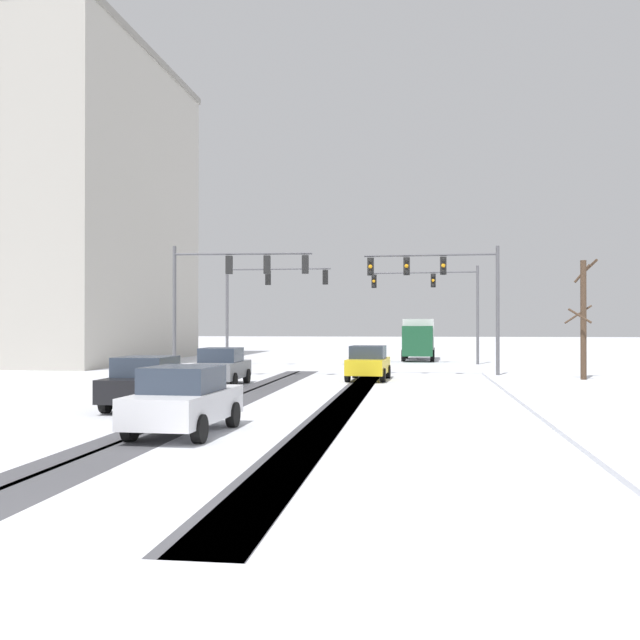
{
  "coord_description": "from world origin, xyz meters",
  "views": [
    {
      "loc": [
        4.02,
        -9.17,
        2.6
      ],
      "look_at": [
        0.0,
        20.55,
        2.8
      ],
      "focal_mm": 40.66,
      "sensor_mm": 36.0,
      "label": 1
    }
  ],
  "objects_px": {
    "car_grey_second": "(222,366)",
    "bare_tree_sidewalk_far": "(583,317)",
    "car_white_fourth": "(184,400)",
    "traffic_signal_near_right": "(443,281)",
    "car_yellow_cab_lead": "(368,363)",
    "traffic_signal_far_right": "(438,293)",
    "car_black_third": "(147,382)",
    "traffic_signal_near_left": "(230,280)",
    "office_building_far_left_block": "(22,210)",
    "box_truck_delivery": "(419,338)",
    "traffic_signal_far_left": "(263,292)"
  },
  "relations": [
    {
      "from": "traffic_signal_far_left",
      "to": "bare_tree_sidewalk_far",
      "type": "relative_size",
      "value": 1.17
    },
    {
      "from": "car_white_fourth",
      "to": "box_truck_delivery",
      "type": "distance_m",
      "value": 37.76
    },
    {
      "from": "traffic_signal_near_left",
      "to": "car_white_fourth",
      "type": "relative_size",
      "value": 1.67
    },
    {
      "from": "car_yellow_cab_lead",
      "to": "box_truck_delivery",
      "type": "height_order",
      "value": "box_truck_delivery"
    },
    {
      "from": "car_grey_second",
      "to": "bare_tree_sidewalk_far",
      "type": "distance_m",
      "value": 17.19
    },
    {
      "from": "traffic_signal_near_right",
      "to": "office_building_far_left_block",
      "type": "height_order",
      "value": "office_building_far_left_block"
    },
    {
      "from": "traffic_signal_far_left",
      "to": "car_yellow_cab_lead",
      "type": "height_order",
      "value": "traffic_signal_far_left"
    },
    {
      "from": "traffic_signal_far_left",
      "to": "car_grey_second",
      "type": "bearing_deg",
      "value": -84.79
    },
    {
      "from": "traffic_signal_far_left",
      "to": "office_building_far_left_block",
      "type": "relative_size",
      "value": 0.3
    },
    {
      "from": "traffic_signal_near_left",
      "to": "traffic_signal_far_left",
      "type": "distance_m",
      "value": 9.84
    },
    {
      "from": "traffic_signal_near_left",
      "to": "box_truck_delivery",
      "type": "height_order",
      "value": "traffic_signal_near_left"
    },
    {
      "from": "traffic_signal_far_left",
      "to": "car_grey_second",
      "type": "relative_size",
      "value": 1.62
    },
    {
      "from": "car_yellow_cab_lead",
      "to": "car_black_third",
      "type": "relative_size",
      "value": 1.02
    },
    {
      "from": "traffic_signal_near_right",
      "to": "car_yellow_cab_lead",
      "type": "distance_m",
      "value": 5.93
    },
    {
      "from": "car_black_third",
      "to": "box_truck_delivery",
      "type": "bearing_deg",
      "value": 75.5
    },
    {
      "from": "car_black_third",
      "to": "car_white_fourth",
      "type": "xyz_separation_m",
      "value": [
        2.81,
        -4.9,
        0.0
      ]
    },
    {
      "from": "traffic_signal_far_right",
      "to": "traffic_signal_near_right",
      "type": "relative_size",
      "value": 1.09
    },
    {
      "from": "traffic_signal_near_left",
      "to": "office_building_far_left_block",
      "type": "relative_size",
      "value": 0.32
    },
    {
      "from": "car_black_third",
      "to": "traffic_signal_far_right",
      "type": "bearing_deg",
      "value": 70.41
    },
    {
      "from": "traffic_signal_far_left",
      "to": "bare_tree_sidewalk_far",
      "type": "bearing_deg",
      "value": -26.92
    },
    {
      "from": "bare_tree_sidewalk_far",
      "to": "car_white_fourth",
      "type": "bearing_deg",
      "value": -124.91
    },
    {
      "from": "traffic_signal_far_right",
      "to": "office_building_far_left_block",
      "type": "xyz_separation_m",
      "value": [
        -29.85,
        0.36,
        6.28
      ]
    },
    {
      "from": "car_yellow_cab_lead",
      "to": "car_black_third",
      "type": "bearing_deg",
      "value": -115.71
    },
    {
      "from": "car_black_third",
      "to": "office_building_far_left_block",
      "type": "bearing_deg",
      "value": 126.23
    },
    {
      "from": "car_white_fourth",
      "to": "box_truck_delivery",
      "type": "xyz_separation_m",
      "value": [
        5.58,
        37.34,
        0.82
      ]
    },
    {
      "from": "car_yellow_cab_lead",
      "to": "box_truck_delivery",
      "type": "relative_size",
      "value": 0.56
    },
    {
      "from": "car_black_third",
      "to": "bare_tree_sidewalk_far",
      "type": "height_order",
      "value": "bare_tree_sidewalk_far"
    },
    {
      "from": "traffic_signal_far_right",
      "to": "car_yellow_cab_lead",
      "type": "height_order",
      "value": "traffic_signal_far_right"
    },
    {
      "from": "car_grey_second",
      "to": "office_building_far_left_block",
      "type": "relative_size",
      "value": 0.19
    },
    {
      "from": "car_grey_second",
      "to": "box_truck_delivery",
      "type": "distance_m",
      "value": 25.31
    },
    {
      "from": "traffic_signal_near_left",
      "to": "car_black_third",
      "type": "distance_m",
      "value": 13.8
    },
    {
      "from": "traffic_signal_near_right",
      "to": "bare_tree_sidewalk_far",
      "type": "bearing_deg",
      "value": -7.76
    },
    {
      "from": "car_yellow_cab_lead",
      "to": "traffic_signal_far_right",
      "type": "bearing_deg",
      "value": 76.01
    },
    {
      "from": "car_grey_second",
      "to": "car_black_third",
      "type": "xyz_separation_m",
      "value": [
        -0.01,
        -8.57,
        0.0
      ]
    },
    {
      "from": "traffic_signal_far_left",
      "to": "car_white_fourth",
      "type": "height_order",
      "value": "traffic_signal_far_left"
    },
    {
      "from": "traffic_signal_near_right",
      "to": "office_building_far_left_block",
      "type": "distance_m",
      "value": 32.84
    },
    {
      "from": "traffic_signal_far_left",
      "to": "car_yellow_cab_lead",
      "type": "bearing_deg",
      "value": -55.17
    },
    {
      "from": "car_grey_second",
      "to": "box_truck_delivery",
      "type": "relative_size",
      "value": 0.55
    },
    {
      "from": "car_yellow_cab_lead",
      "to": "car_black_third",
      "type": "height_order",
      "value": "same"
    },
    {
      "from": "traffic_signal_far_right",
      "to": "car_yellow_cab_lead",
      "type": "distance_m",
      "value": 15.63
    },
    {
      "from": "car_black_third",
      "to": "bare_tree_sidewalk_far",
      "type": "bearing_deg",
      "value": 41.31
    },
    {
      "from": "bare_tree_sidewalk_far",
      "to": "office_building_far_left_block",
      "type": "bearing_deg",
      "value": 159.77
    },
    {
      "from": "traffic_signal_near_left",
      "to": "office_building_far_left_block",
      "type": "distance_m",
      "value": 24.84
    },
    {
      "from": "traffic_signal_near_right",
      "to": "car_yellow_cab_lead",
      "type": "height_order",
      "value": "traffic_signal_near_right"
    },
    {
      "from": "traffic_signal_far_right",
      "to": "car_black_third",
      "type": "distance_m",
      "value": 29.11
    },
    {
      "from": "traffic_signal_near_right",
      "to": "bare_tree_sidewalk_far",
      "type": "xyz_separation_m",
      "value": [
        6.55,
        -0.89,
        -1.82
      ]
    },
    {
      "from": "car_grey_second",
      "to": "bare_tree_sidewalk_far",
      "type": "height_order",
      "value": "bare_tree_sidewalk_far"
    },
    {
      "from": "traffic_signal_far_right",
      "to": "bare_tree_sidewalk_far",
      "type": "distance_m",
      "value": 14.63
    },
    {
      "from": "car_white_fourth",
      "to": "traffic_signal_far_left",
      "type": "bearing_deg",
      "value": 98.39
    },
    {
      "from": "traffic_signal_far_right",
      "to": "box_truck_delivery",
      "type": "distance_m",
      "value": 6.22
    }
  ]
}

